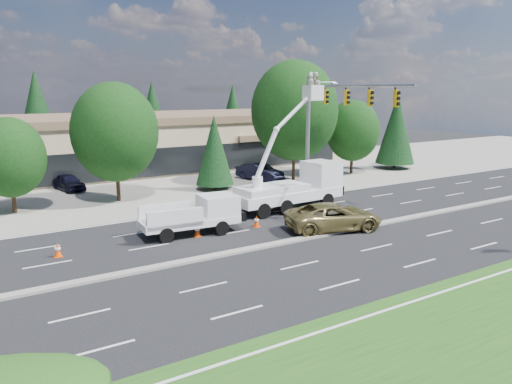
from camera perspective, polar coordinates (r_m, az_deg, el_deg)
ground at (r=26.17m, az=0.79°, el=-6.35°), size 140.00×140.00×0.00m
concrete_apron at (r=43.82m, az=-13.56°, el=0.71°), size 140.00×22.00×0.01m
grass_verge at (r=17.63m, az=25.52°, el=-16.87°), size 140.00×10.00×0.01m
road_median at (r=26.15m, az=0.79°, el=-6.22°), size 120.00×0.55×0.12m
strip_mall at (r=52.89m, az=-17.20°, el=5.44°), size 50.40×15.40×5.50m
tree_front_c at (r=36.33m, az=-26.34°, el=3.55°), size 4.58×4.58×6.36m
tree_front_d at (r=37.52m, az=-15.81°, el=6.60°), size 6.23×6.23×8.64m
tree_front_e at (r=40.68m, az=-4.78°, el=4.81°), size 3.09×3.09×6.09m
tree_front_f at (r=44.67m, az=4.42°, el=9.26°), size 7.69×7.69×10.66m
tree_front_g at (r=49.27m, az=10.99°, el=6.90°), size 5.14×5.14×7.13m
tree_front_h at (r=53.54m, az=15.74°, el=7.03°), size 3.94×3.94×7.76m
tree_back_b at (r=63.66m, az=-23.74°, el=8.38°), size 5.21×5.21×10.27m
tree_back_c at (r=67.22m, az=-11.72°, el=8.74°), size 4.66×4.66×9.19m
tree_back_d at (r=72.31m, az=-2.67°, el=8.98°), size 4.45×4.45×8.78m
signal_mast at (r=36.60m, az=8.11°, el=8.37°), size 2.76×10.16×9.00m
utility_pickup at (r=28.58m, az=-6.83°, el=-3.05°), size 5.68×2.56×2.12m
bucket_truck at (r=34.40m, az=4.57°, el=1.32°), size 8.13×2.89×9.23m
traffic_cone_a at (r=26.53m, az=-21.73°, el=-6.19°), size 0.40×0.40×0.70m
traffic_cone_b at (r=28.12m, az=-6.72°, el=-4.42°), size 0.40×0.40×0.70m
traffic_cone_c at (r=29.87m, az=0.07°, el=-3.38°), size 0.40×0.40×0.70m
traffic_cone_d at (r=34.07m, az=8.86°, el=-1.62°), size 0.40×0.40×0.70m
minivan at (r=29.50m, az=8.86°, el=-2.81°), size 6.19×4.09×1.58m
parked_car_west at (r=43.34m, az=-20.63°, el=1.05°), size 2.27×4.15×1.34m
parked_car_east at (r=45.04m, az=0.43°, el=2.31°), size 2.81×4.94×1.54m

